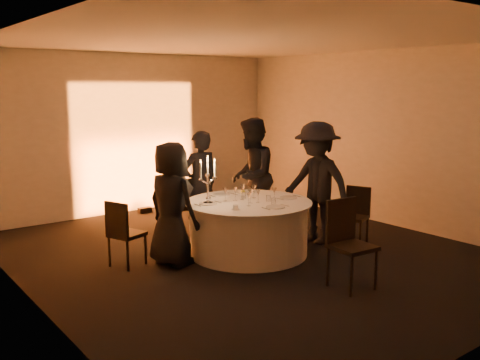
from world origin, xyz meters
TOP-DOWN VIEW (x-y plane):
  - floor at (0.00, 0.00)m, footprint 7.00×7.00m
  - ceiling at (0.00, 0.00)m, footprint 7.00×7.00m
  - wall_back at (0.00, 3.50)m, footprint 7.00×0.00m
  - wall_left at (-3.00, 0.00)m, footprint 0.00×7.00m
  - wall_right at (3.00, 0.00)m, footprint 0.00×7.00m
  - uplighter_fixture at (0.00, 3.20)m, footprint 0.25×0.12m
  - banquet_table at (0.00, 0.00)m, footprint 1.80×1.80m
  - chair_left at (-1.68, 0.56)m, footprint 0.50×0.50m
  - chair_back_left at (-0.15, 1.41)m, footprint 0.45×0.45m
  - chair_back_right at (1.20, 1.14)m, footprint 0.53×0.53m
  - chair_right at (1.63, -0.57)m, footprint 0.49×0.49m
  - chair_front at (0.16, -1.71)m, footprint 0.50×0.50m
  - guest_left at (-1.10, 0.26)m, footprint 0.70×0.91m
  - guest_back_left at (-0.03, 1.21)m, footprint 0.63×0.42m
  - guest_back_right at (0.75, 0.88)m, footprint 1.16×1.14m
  - guest_right at (1.20, -0.16)m, footprint 0.84×1.28m
  - plate_left at (-0.56, 0.21)m, footprint 0.36×0.25m
  - plate_back_left at (-0.04, 0.60)m, footprint 0.36×0.25m
  - plate_back_right at (0.31, 0.53)m, footprint 0.35×0.24m
  - plate_right at (0.61, -0.17)m, footprint 0.36×0.25m
  - plate_front at (0.05, -0.52)m, footprint 0.35×0.26m
  - coffee_cup at (-0.46, -0.31)m, footprint 0.11×0.11m
  - candelabra at (-0.54, 0.22)m, footprint 0.29×0.14m
  - wine_glass_a at (0.21, 0.14)m, footprint 0.07×0.07m
  - wine_glass_b at (0.05, -0.15)m, footprint 0.07×0.07m
  - wine_glass_c at (0.12, 0.29)m, footprint 0.07×0.07m
  - wine_glass_d at (-0.06, -0.12)m, footprint 0.07×0.07m
  - wine_glass_e at (0.31, -0.19)m, footprint 0.07×0.07m
  - wine_glass_f at (-0.25, 0.22)m, footprint 0.07×0.07m
  - wine_glass_g at (-0.00, 0.14)m, footprint 0.07×0.07m
  - wine_glass_h at (-0.18, -0.24)m, footprint 0.07×0.07m
  - wine_glass_i at (-0.12, 0.15)m, footprint 0.07×0.07m
  - tumbler_a at (0.16, -0.36)m, footprint 0.07×0.07m
  - tumbler_b at (0.07, 0.20)m, footprint 0.07×0.07m
  - tumbler_c at (0.21, -0.18)m, footprint 0.07×0.07m

SIDE VIEW (x-z plane):
  - floor at x=0.00m, z-range 0.00..0.00m
  - uplighter_fixture at x=0.00m, z-range 0.00..0.10m
  - banquet_table at x=0.00m, z-range 0.00..0.77m
  - chair_back_right at x=1.20m, z-range 0.05..0.90m
  - chair_right at x=1.63m, z-range 0.05..0.92m
  - chair_left at x=-1.68m, z-range 0.05..0.95m
  - chair_back_left at x=-0.15m, z-range 0.06..1.00m
  - chair_front at x=0.16m, z-range 0.07..1.13m
  - plate_back_left at x=-0.04m, z-range 0.77..0.78m
  - plate_left at x=-0.56m, z-range 0.77..0.78m
  - plate_right at x=0.61m, z-range 0.77..0.78m
  - plate_front at x=0.05m, z-range 0.77..0.78m
  - plate_back_right at x=0.31m, z-range 0.75..0.83m
  - coffee_cup at x=-0.46m, z-range 0.77..0.83m
  - tumbler_a at x=0.16m, z-range 0.77..0.86m
  - tumbler_b at x=0.07m, z-range 0.77..0.86m
  - tumbler_c at x=0.21m, z-range 0.77..0.86m
  - guest_left at x=-1.10m, z-range 0.00..1.67m
  - guest_back_left at x=-0.03m, z-range 0.00..1.69m
  - wine_glass_a at x=0.21m, z-range 0.81..1.00m
  - wine_glass_b at x=0.05m, z-range 0.81..1.00m
  - wine_glass_c at x=0.12m, z-range 0.81..1.00m
  - wine_glass_d at x=-0.06m, z-range 0.81..1.00m
  - wine_glass_e at x=0.31m, z-range 0.81..1.00m
  - wine_glass_f at x=-0.25m, z-range 0.81..1.00m
  - wine_glass_g at x=0.00m, z-range 0.81..1.00m
  - wine_glass_h at x=-0.18m, z-range 0.81..1.00m
  - wine_glass_i at x=-0.12m, z-range 0.81..1.00m
  - guest_right at x=1.20m, z-range 0.00..1.86m
  - guest_back_right at x=0.75m, z-range 0.00..1.89m
  - candelabra at x=-0.54m, z-range 0.67..1.35m
  - wall_back at x=0.00m, z-range -2.00..5.00m
  - wall_left at x=-3.00m, z-range -2.00..5.00m
  - wall_right at x=3.00m, z-range -2.00..5.00m
  - ceiling at x=0.00m, z-range 3.00..3.00m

